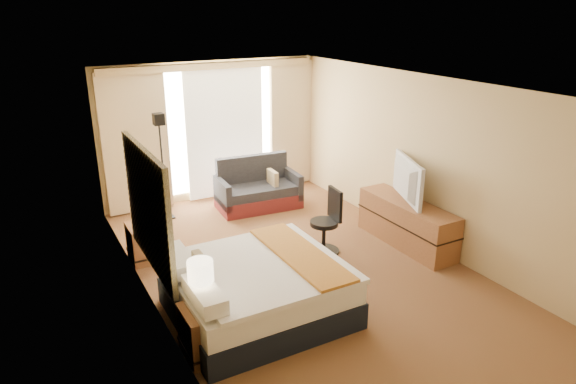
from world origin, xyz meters
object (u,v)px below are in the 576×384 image
loveseat (258,191)px  television (401,179)px  media_dresser (407,223)px  nightstand_right (145,242)px  nightstand_left (205,331)px  floor_lamp (161,146)px  lamp_left (200,272)px  bed (257,289)px  desk_chair (327,224)px  lamp_right (140,196)px

loveseat → television: bearing=-57.2°
media_dresser → nightstand_right: bearing=158.6°
nightstand_left → loveseat: 4.31m
nightstand_left → floor_lamp: 4.11m
lamp_left → nightstand_right: bearing=89.9°
media_dresser → bed: bed is taller
desk_chair → nightstand_right: bearing=163.0°
media_dresser → floor_lamp: bearing=136.2°
desk_chair → loveseat: bearing=99.3°
floor_lamp → television: 3.99m
lamp_right → bed: bearing=-69.9°
loveseat → television: size_ratio=1.34×
lamp_left → lamp_right: size_ratio=1.05×
nightstand_left → lamp_right: lamp_right is taller
bed → television: bearing=15.9°
loveseat → desk_chair: size_ratio=1.55×
nightstand_right → lamp_left: 2.60m
media_dresser → bed: (-2.89, -0.65, -0.00)m
nightstand_right → loveseat: loveseat is taller
media_dresser → lamp_left: size_ratio=3.19×
desk_chair → lamp_right: (-2.46, 1.14, 0.52)m
loveseat → bed: bearing=-111.3°
floor_lamp → lamp_left: size_ratio=3.29×
lamp_right → lamp_left: bearing=-90.4°
media_dresser → lamp_left: (-3.71, -1.05, 0.64)m
nightstand_left → television: (3.65, 1.21, 0.76)m
media_dresser → floor_lamp: 4.24m
loveseat → television: television is taller
nightstand_right → television: television is taller
television → nightstand_left: bearing=130.6°
television → desk_chair: bearing=101.3°
bed → television: television is taller
lamp_right → nightstand_left: bearing=-90.3°
bed → floor_lamp: 3.64m
television → lamp_right: bearing=91.7°
floor_lamp → lamp_right: bearing=-117.9°
nightstand_right → media_dresser: 3.97m
media_dresser → bed: 2.96m
nightstand_left → media_dresser: 3.85m
nightstand_right → television: 3.95m
nightstand_left → media_dresser: size_ratio=0.31×
nightstand_right → floor_lamp: (0.72, 1.41, 1.04)m
nightstand_right → loveseat: bearing=25.0°
lamp_right → nightstand_right: bearing=-101.2°
floor_lamp → bed: bearing=-88.5°
loveseat → lamp_left: (-2.37, -3.60, 0.68)m
lamp_right → television: size_ratio=0.47×
desk_chair → television: size_ratio=0.87×
loveseat → television: 2.82m
nightstand_right → lamp_right: (0.01, 0.07, 0.69)m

